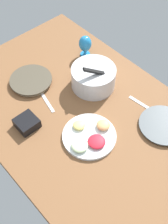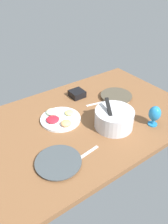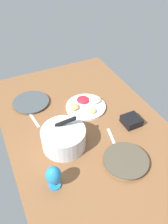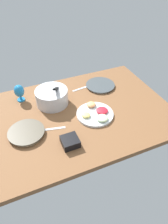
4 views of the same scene
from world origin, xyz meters
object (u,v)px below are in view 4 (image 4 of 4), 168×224
dinner_plate_left (26,133)px  fruit_platter (96,113)px  dinner_plate_right (100,85)px  square_bowl_black (70,141)px  mixing_bowl (52,96)px  hurricane_glass_blue (19,91)px

dinner_plate_left → fruit_platter: 53.91cm
dinner_plate_right → square_bowl_black: bearing=-132.3°
dinner_plate_right → mixing_bowl: (-48.34, -7.29, 6.04)cm
dinner_plate_left → hurricane_glass_blue: hurricane_glass_blue is taller
dinner_plate_right → mixing_bowl: size_ratio=1.01×
dinner_plate_right → mixing_bowl: mixing_bowl is taller
dinner_plate_right → square_bowl_black: square_bowl_black is taller
dinner_plate_left → dinner_plate_right: (75.49, 34.31, -0.51)cm
dinner_plate_right → square_bowl_black: size_ratio=2.35×
dinner_plate_right → hurricane_glass_blue: size_ratio=1.78×
mixing_bowl → fruit_platter: size_ratio=0.92×
hurricane_glass_blue → square_bowl_black: bearing=-70.8°
mixing_bowl → hurricane_glass_blue: mixing_bowl is taller
dinner_plate_right → fruit_platter: size_ratio=0.92×
square_bowl_black → dinner_plate_right: bearing=47.7°
square_bowl_black → fruit_platter: bearing=35.2°
mixing_bowl → square_bowl_black: size_ratio=2.33×
dinner_plate_left → hurricane_glass_blue: bearing=85.1°
hurricane_glass_blue → square_bowl_black: size_ratio=1.32×
dinner_plate_right → hurricane_glass_blue: (-71.91, 7.39, 7.98)cm
dinner_plate_left → square_bowl_black: (25.35, -20.83, 1.46)cm
dinner_plate_left → square_bowl_black: square_bowl_black is taller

